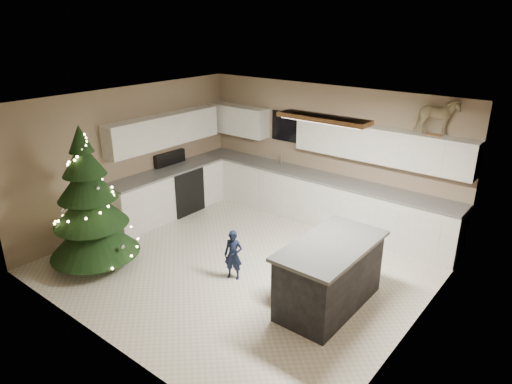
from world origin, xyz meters
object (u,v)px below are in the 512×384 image
christmas_tree (90,211)px  rocking_horse (436,117)px  island (330,275)px  toddler (233,255)px  bar_stool (284,267)px

christmas_tree → rocking_horse: size_ratio=3.14×
island → christmas_tree: 3.78m
christmas_tree → island: bearing=21.2°
island → christmas_tree: size_ratio=0.74×
toddler → christmas_tree: bearing=-174.2°
bar_stool → island: bearing=20.2°
island → christmas_tree: christmas_tree is taller
bar_stool → rocking_horse: (0.97, 2.66, 1.82)m
bar_stool → rocking_horse: size_ratio=0.88×
christmas_tree → toddler: bearing=28.0°
toddler → rocking_horse: bearing=33.5°
island → bar_stool: 0.64m
island → toddler: island is taller
bar_stool → toddler: size_ratio=0.82×
christmas_tree → rocking_horse: 5.59m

